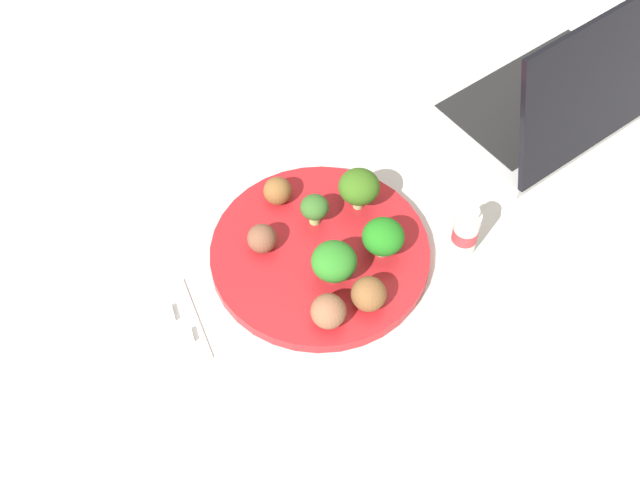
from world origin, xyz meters
TOP-DOWN VIEW (x-y plane):
  - ground_plane at (0.00, 0.00)m, footprint 4.00×4.00m
  - plate at (0.00, 0.00)m, footprint 0.28×0.28m
  - broccoli_floret_center at (0.00, -0.05)m, footprint 0.06×0.06m
  - broccoli_floret_mid_right at (0.01, 0.04)m, footprint 0.04×0.04m
  - broccoli_floret_mid_left at (0.07, 0.05)m, footprint 0.05×0.05m
  - broccoli_floret_back_right at (0.07, -0.03)m, footprint 0.05×0.05m
  - meatball_mid_right at (0.02, -0.10)m, footprint 0.04×0.04m
  - meatball_far_rim at (-0.07, 0.03)m, footprint 0.04×0.04m
  - meatball_front_left at (-0.03, -0.10)m, footprint 0.04×0.04m
  - meatball_back_left at (-0.02, 0.10)m, footprint 0.04×0.04m
  - napkin at (-0.26, -0.03)m, footprint 0.17×0.12m
  - fork at (-0.25, -0.02)m, footprint 0.12×0.02m
  - knife at (-0.25, -0.05)m, footprint 0.15×0.02m
  - yogurt_bottle at (0.18, -0.05)m, footprint 0.03×0.03m
  - laptop at (0.41, 0.12)m, footprint 0.37×0.30m

SIDE VIEW (x-z plane):
  - ground_plane at x=0.00m, z-range 0.00..0.00m
  - napkin at x=-0.26m, z-range 0.00..0.01m
  - knife at x=-0.25m, z-range 0.00..0.01m
  - fork at x=-0.25m, z-range 0.00..0.01m
  - plate at x=0.00m, z-range 0.00..0.02m
  - meatball_back_left at x=-0.02m, z-range 0.02..0.05m
  - meatball_far_rim at x=-0.07m, z-range 0.02..0.05m
  - yogurt_bottle at x=0.18m, z-range 0.00..0.07m
  - meatball_front_left at x=-0.03m, z-range 0.02..0.06m
  - meatball_mid_right at x=0.02m, z-range 0.02..0.06m
  - laptop at x=0.41m, z-range -0.07..0.15m
  - broccoli_floret_mid_right at x=0.01m, z-range 0.02..0.07m
  - broccoli_floret_back_right at x=0.07m, z-range 0.02..0.08m
  - broccoli_floret_center at x=0.00m, z-range 0.02..0.08m
  - broccoli_floret_mid_left at x=0.07m, z-range 0.02..0.09m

